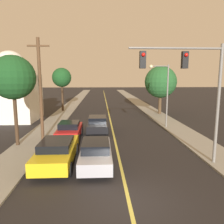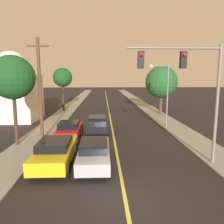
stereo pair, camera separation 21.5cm
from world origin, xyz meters
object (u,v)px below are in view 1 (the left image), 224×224
Objects in this scene: car_outer_lane_front at (57,151)px; streetlamp_right at (163,86)px; car_near_lane_front at (96,152)px; tree_right_near at (161,82)px; tree_left_near at (13,78)px; domed_building_left at (12,91)px; car_near_lane_second at (98,124)px; car_outer_lane_second at (70,130)px; traffic_signal_mast at (191,79)px; tree_left_far at (62,78)px; utility_pole_left at (40,89)px.

car_outer_lane_front is 12.67m from streetlamp_right.
tree_right_near is at bearing 63.77° from car_near_lane_front.
car_outer_lane_front is 0.83× the size of streetlamp_right.
tree_right_near is at bearing 57.70° from car_outer_lane_front.
streetlamp_right is 13.19m from tree_left_near.
domed_building_left is (-18.13, -3.00, -0.98)m from tree_right_near.
car_outer_lane_front is 0.79× the size of tree_left_near.
car_outer_lane_second reaches higher than car_near_lane_second.
traffic_signal_mast is 1.07× the size of tree_left_far.
utility_pole_left is (-4.23, 4.76, 3.40)m from car_near_lane_front.
tree_left_near is at bearing 135.26° from car_outer_lane_front.
traffic_signal_mast reaches higher than car_outer_lane_front.
car_outer_lane_second is 9.84m from streetlamp_right.
car_near_lane_front is 7.22m from utility_pole_left.
traffic_signal_mast is at bearing -62.62° from tree_left_far.
car_near_lane_front is at bearing -32.70° from tree_left_near.
traffic_signal_mast is 1.04× the size of tree_left_near.
utility_pole_left is at bearing -86.16° from tree_left_far.
tree_right_near reaches higher than car_outer_lane_second.
tree_right_near is (3.00, 16.96, -0.53)m from traffic_signal_mast.
car_near_lane_front is 0.94× the size of car_outer_lane_front.
tree_left_near reaches higher than car_outer_lane_front.
utility_pole_left reaches higher than car_outer_lane_front.
utility_pole_left is at bearing 152.31° from traffic_signal_mast.
traffic_signal_mast is 10.73m from utility_pole_left.
car_near_lane_front is 21.15m from tree_left_far.
car_near_lane_front is 0.78× the size of streetlamp_right.
tree_left_far reaches higher than streetlamp_right.
car_near_lane_second is at bearing 34.68° from tree_left_near.
utility_pole_left is at bearing -158.27° from streetlamp_right.
tree_right_near is (10.47, 11.43, 3.57)m from car_outer_lane_second.
car_near_lane_second is 10.35m from traffic_signal_mast.
tree_left_near is (-11.02, 3.92, 0.08)m from traffic_signal_mast.
tree_left_far is (-1.03, 15.31, 0.74)m from utility_pole_left.
domed_building_left is (-5.65, 8.99, -0.79)m from utility_pole_left.
traffic_signal_mast is at bearing -56.45° from car_near_lane_second.
tree_left_near is at bearing -145.73° from utility_pole_left.
car_outer_lane_second is 0.65× the size of tree_left_near.
car_outer_lane_second is 15.91m from tree_right_near.
car_near_lane_front is 8.05m from tree_left_near.
car_outer_lane_second is 15.62m from tree_left_far.
streetlamp_right is at bearing 11.26° from car_near_lane_second.
domed_building_left is (-9.87, 13.75, 2.61)m from car_near_lane_front.
car_outer_lane_second is 11.68m from domed_building_left.
domed_building_left is at bearing -126.16° from tree_left_far.
car_outer_lane_second is at bearing 90.00° from car_outer_lane_front.
traffic_signal_mast is 17.23m from tree_right_near.
tree_left_near is 0.81× the size of domed_building_left.
tree_left_near is 10.96m from domed_building_left.
traffic_signal_mast reaches higher than tree_right_near.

